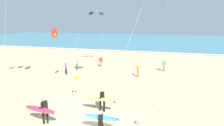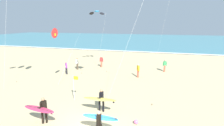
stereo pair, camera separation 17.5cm
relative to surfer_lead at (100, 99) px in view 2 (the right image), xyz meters
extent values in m
cube|color=teal|center=(-0.10, 56.94, -1.01)|extent=(160.00, 60.00, 0.08)
cube|color=white|center=(-0.10, 27.24, -0.96)|extent=(160.00, 1.12, 0.01)
cylinder|color=black|center=(-0.10, 0.10, -0.61)|extent=(0.13, 0.13, 0.88)
cylinder|color=black|center=(0.12, 0.25, -0.61)|extent=(0.13, 0.13, 0.88)
cube|color=black|center=(0.01, 0.18, 0.13)|extent=(0.21, 0.35, 0.60)
cube|color=blue|center=(-0.10, 0.18, 0.17)|extent=(0.02, 0.20, 0.32)
sphere|color=#A87A59|center=(0.01, 0.18, 0.55)|extent=(0.21, 0.21, 0.21)
cylinder|color=black|center=(0.00, -0.05, 0.24)|extent=(0.09, 0.09, 0.26)
cylinder|color=black|center=(-0.07, -0.14, 0.11)|extent=(0.26, 0.09, 0.14)
cylinder|color=black|center=(0.02, 0.41, 0.09)|extent=(0.09, 0.09, 0.56)
ellipsoid|color=#EFD14C|center=(-0.01, -0.18, 0.07)|extent=(2.43, 0.60, 0.17)
cube|color=#333333|center=(-0.01, -0.18, 0.11)|extent=(2.12, 0.12, 0.10)
cube|color=#262628|center=(1.00, -0.23, 0.00)|extent=(0.12, 0.02, 0.14)
cylinder|color=black|center=(-3.03, -2.22, -0.61)|extent=(0.13, 0.13, 0.88)
cylinder|color=black|center=(-2.86, -2.08, -0.61)|extent=(0.13, 0.13, 0.88)
cube|color=black|center=(-2.94, -2.15, 0.13)|extent=(0.24, 0.36, 0.60)
cube|color=white|center=(-3.05, -2.14, 0.17)|extent=(0.03, 0.20, 0.32)
sphere|color=#A87A59|center=(-2.94, -2.15, 0.55)|extent=(0.21, 0.21, 0.21)
cylinder|color=black|center=(-2.97, -2.38, 0.24)|extent=(0.09, 0.09, 0.26)
cylinder|color=black|center=(-3.04, -2.46, 0.11)|extent=(0.26, 0.11, 0.14)
cylinder|color=black|center=(-2.91, -1.92, 0.09)|extent=(0.09, 0.09, 0.56)
ellipsoid|color=#D83359|center=(-2.98, -2.51, 0.07)|extent=(2.26, 0.81, 0.09)
cube|color=#333333|center=(-2.98, -2.51, 0.11)|extent=(1.94, 0.25, 0.03)
cube|color=#262628|center=(-2.06, -2.62, 0.00)|extent=(0.12, 0.03, 0.14)
cube|color=black|center=(0.90, -2.75, 0.13)|extent=(0.25, 0.36, 0.60)
cube|color=white|center=(0.80, -2.76, 0.17)|extent=(0.04, 0.20, 0.32)
sphere|color=tan|center=(0.90, -2.75, 0.55)|extent=(0.21, 0.21, 0.21)
cylinder|color=black|center=(0.94, -2.98, 0.09)|extent=(0.09, 0.09, 0.56)
cylinder|color=black|center=(0.87, -2.52, 0.24)|extent=(0.09, 0.09, 0.26)
cylinder|color=black|center=(0.80, -2.44, 0.11)|extent=(0.26, 0.11, 0.14)
ellipsoid|color=#3399D8|center=(0.85, -2.39, 0.07)|extent=(2.05, 0.81, 0.25)
cube|color=#333333|center=(0.85, -2.39, 0.11)|extent=(1.74, 0.27, 0.16)
cube|color=#262628|center=(1.68, -2.28, 0.00)|extent=(0.12, 0.03, 0.14)
cylinder|color=silver|center=(-10.45, 2.64, 3.12)|extent=(0.70, 2.27, 8.13)
cylinder|color=brown|center=(-10.79, 3.77, -1.00)|extent=(0.06, 0.06, 0.10)
ellipsoid|color=black|center=(-4.45, 13.34, 6.34)|extent=(1.07, 1.12, 0.48)
ellipsoid|color=#2D99DB|center=(-5.02, 12.87, 6.62)|extent=(1.06, 1.11, 0.20)
ellipsoid|color=black|center=(-5.60, 12.40, 6.34)|extent=(1.07, 1.12, 0.48)
cylinder|color=silver|center=(-3.94, 11.55, 2.65)|extent=(2.19, 2.65, 7.19)
cylinder|color=brown|center=(-2.85, 10.23, -1.00)|extent=(0.06, 0.06, 0.10)
cylinder|color=silver|center=(3.85, 18.48, 4.51)|extent=(1.72, 2.44, 10.92)
cylinder|color=brown|center=(4.70, 17.26, -1.00)|extent=(0.06, 0.06, 0.10)
cylinder|color=silver|center=(1.72, 1.40, 4.17)|extent=(3.31, 1.64, 10.23)
cylinder|color=brown|center=(3.37, 2.22, -1.00)|extent=(0.06, 0.06, 0.10)
cone|color=red|center=(-5.91, 3.92, 4.16)|extent=(0.29, 0.96, 0.95)
cube|color=yellow|center=(-5.91, 3.92, 4.02)|extent=(0.34, 0.04, 0.24)
cylinder|color=silver|center=(-5.74, 6.28, 1.48)|extent=(0.34, 4.72, 4.86)
cylinder|color=brown|center=(-5.58, 8.63, -1.00)|extent=(0.06, 0.06, 0.10)
cylinder|color=#D8593F|center=(1.36, 8.98, -0.63)|extent=(0.22, 0.22, 0.84)
cube|color=gold|center=(1.36, 8.98, 0.06)|extent=(0.33, 0.36, 0.54)
sphere|color=beige|center=(1.36, 8.98, 0.44)|extent=(0.20, 0.20, 0.20)
cylinder|color=gold|center=(1.49, 8.81, -0.04)|extent=(0.08, 0.08, 0.50)
cylinder|color=gold|center=(1.24, 9.15, -0.04)|extent=(0.08, 0.08, 0.50)
cylinder|color=#D8593F|center=(4.30, 12.33, -0.63)|extent=(0.22, 0.22, 0.84)
cube|color=#339351|center=(4.30, 12.33, 0.06)|extent=(0.37, 0.29, 0.54)
sphere|color=tan|center=(4.30, 12.33, 0.44)|extent=(0.20, 0.20, 0.20)
cylinder|color=#339351|center=(4.49, 12.42, -0.04)|extent=(0.08, 0.08, 0.50)
cylinder|color=#339351|center=(4.10, 12.25, -0.04)|extent=(0.08, 0.08, 0.50)
cylinder|color=#D8593F|center=(-4.30, 12.41, -0.63)|extent=(0.22, 0.22, 0.84)
cube|color=red|center=(-4.30, 12.41, 0.06)|extent=(0.32, 0.18, 0.54)
sphere|color=tan|center=(-4.30, 12.41, 0.44)|extent=(0.20, 0.20, 0.20)
cylinder|color=red|center=(-4.51, 12.41, -0.04)|extent=(0.08, 0.08, 0.50)
cylinder|color=red|center=(-4.09, 12.41, -0.04)|extent=(0.08, 0.08, 0.50)
cylinder|color=#4C3D2D|center=(-6.96, 10.25, -0.63)|extent=(0.22, 0.22, 0.84)
cube|color=white|center=(-6.96, 10.25, 0.06)|extent=(0.26, 0.36, 0.54)
sphere|color=#A87A59|center=(-6.96, 10.25, 0.44)|extent=(0.20, 0.20, 0.20)
cylinder|color=white|center=(-7.02, 10.05, -0.04)|extent=(0.08, 0.08, 0.50)
cylinder|color=white|center=(-6.91, 10.45, -0.04)|extent=(0.08, 0.08, 0.50)
cylinder|color=black|center=(-7.24, 7.92, -0.63)|extent=(0.22, 0.22, 0.84)
cube|color=purple|center=(-7.24, 7.92, 0.06)|extent=(0.34, 0.36, 0.54)
sphere|color=tan|center=(-7.24, 7.92, 0.44)|extent=(0.20, 0.20, 0.20)
cylinder|color=purple|center=(-7.38, 8.08, -0.04)|extent=(0.08, 0.08, 0.50)
cylinder|color=purple|center=(-7.11, 7.76, -0.04)|extent=(0.08, 0.08, 0.50)
cylinder|color=silver|center=(-2.77, 1.41, 0.00)|extent=(0.05, 0.05, 2.10)
cube|color=yellow|center=(-2.55, 1.41, 0.85)|extent=(0.40, 0.02, 0.28)
sphere|color=pink|center=(2.58, -0.69, -0.91)|extent=(0.28, 0.28, 0.28)
camera|label=1|loc=(3.70, -10.62, 5.09)|focal=28.32mm
camera|label=2|loc=(3.86, -10.57, 5.09)|focal=28.32mm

